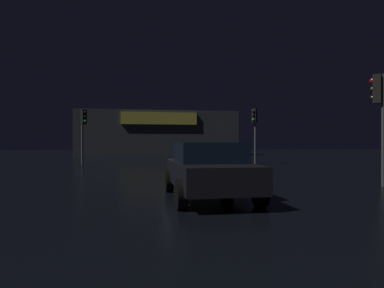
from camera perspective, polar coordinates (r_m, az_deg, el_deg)
ground_plane at (r=17.20m, az=-0.36°, el=-4.72°), size 120.00×120.00×0.00m
store_building at (r=42.44m, az=-5.89°, el=1.74°), size 18.90×7.38×5.29m
traffic_signal_main at (r=24.41m, az=10.46°, el=3.23°), size 0.42×0.42×3.89m
traffic_signal_opposite at (r=23.62m, az=-17.79°, el=2.96°), size 0.42×0.42×3.67m
traffic_signal_cross_left at (r=13.15m, az=28.82°, el=6.36°), size 0.41×0.43×3.77m
car_near at (r=8.96m, az=2.76°, el=-4.19°), size 2.05×4.25×1.47m
bollard_kerb_a at (r=24.49m, az=6.11°, el=-1.89°), size 0.08×0.08×1.18m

